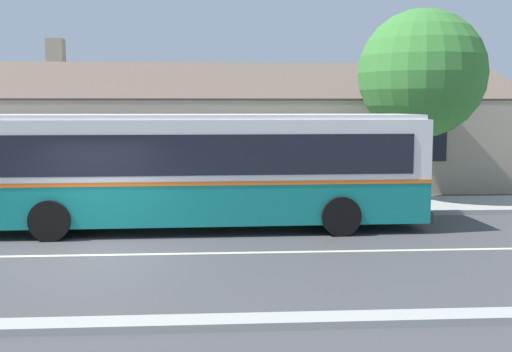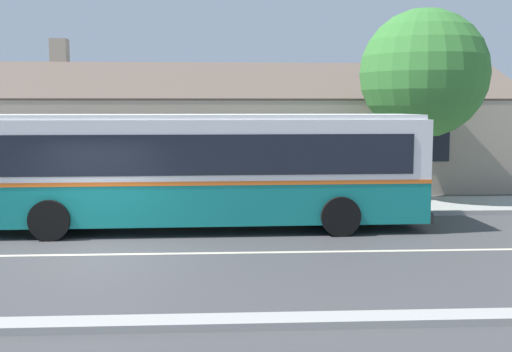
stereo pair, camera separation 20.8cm
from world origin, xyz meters
name	(u,v)px [view 2 (the right image)]	position (x,y,z in m)	size (l,w,h in m)	color
ground_plane	(88,255)	(0.00, 0.00, 0.00)	(300.00, 300.00, 0.00)	#424244
sidewalk_far	(127,208)	(0.00, 6.00, 0.07)	(60.00, 3.00, 0.15)	#9E9E99
curb_near	(21,326)	(0.00, -4.75, 0.06)	(60.00, 0.50, 0.12)	#9E9E99
lane_divider_stripe	(88,255)	(0.00, 0.00, 0.00)	(60.00, 0.16, 0.01)	beige
community_building	(210,139)	(2.50, 13.44, 1.84)	(23.99, 9.10, 6.10)	tan
transit_bus	(190,168)	(2.12, 2.90, 1.63)	(12.31, 2.94, 3.02)	#147F7A
bench_down_street	(96,193)	(-0.89, 5.76, 0.58)	(1.85, 0.51, 0.94)	brown
street_tree_primary	(424,74)	(9.55, 6.77, 4.29)	(4.17, 4.17, 6.39)	#4C3828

